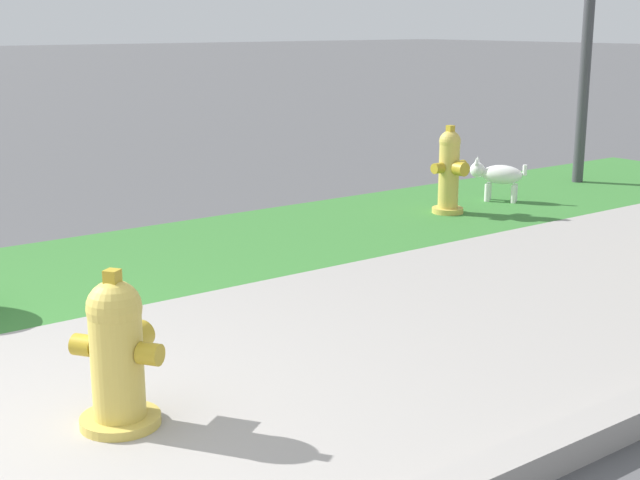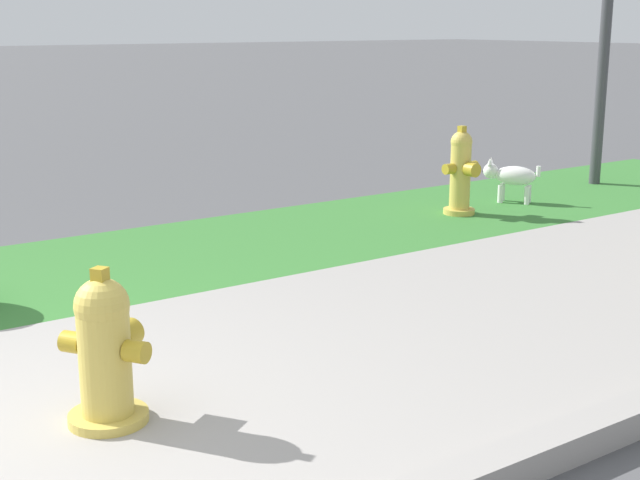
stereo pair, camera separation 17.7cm
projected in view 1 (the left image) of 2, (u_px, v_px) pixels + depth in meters
The scene contains 3 objects.
fire_hydrant_at_driveway at pixel (449, 171), 7.62m from camera, with size 0.35×0.32×0.76m.
fire_hydrant_by_grass_verge at pixel (118, 354), 3.58m from camera, with size 0.37×0.38×0.67m.
small_white_dog at pixel (497, 175), 8.17m from camera, with size 0.37×0.46×0.40m.
Camera 1 is at (-0.37, -3.27, 1.61)m, focal length 50.00 mm.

